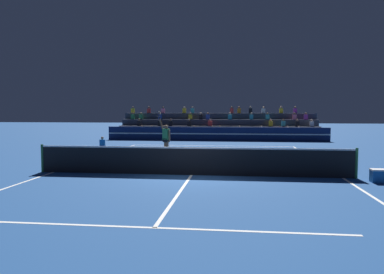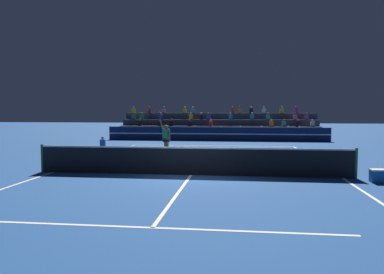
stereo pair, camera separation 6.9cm
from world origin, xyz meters
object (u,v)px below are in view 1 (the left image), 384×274
ball_kid_courtside (102,145)px  tennis_ball (204,157)px  equipment_cooler (378,176)px  tennis_player (166,139)px

ball_kid_courtside → tennis_ball: ball_kid_courtside is taller
equipment_cooler → ball_kid_courtside: bearing=145.9°
tennis_player → equipment_cooler: bearing=-32.8°
tennis_player → equipment_cooler: 9.96m
ball_kid_courtside → tennis_ball: 7.10m
tennis_player → equipment_cooler: (8.35, -5.39, -0.76)m
ball_kid_courtside → equipment_cooler: bearing=-34.1°
tennis_player → tennis_ball: 2.22m
tennis_player → tennis_ball: tennis_player is taller
tennis_ball → equipment_cooler: size_ratio=0.14×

